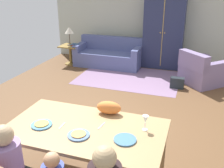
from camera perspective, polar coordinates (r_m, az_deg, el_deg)
ground_plane at (r=5.22m, az=2.61°, el=-5.28°), size 6.46×6.50×0.02m
back_wall at (r=7.94m, az=9.66°, el=14.23°), size 6.46×0.10×2.70m
dining_table at (r=3.14m, az=-5.89°, el=-10.60°), size 1.88×1.04×0.76m
plate_near_man at (r=3.24m, az=-15.32°, el=-8.70°), size 0.25×0.25×0.02m
pizza_near_man at (r=3.23m, az=-15.34°, el=-8.47°), size 0.17×0.17×0.01m
plate_near_child at (r=2.96m, az=-7.40°, el=-11.15°), size 0.25×0.25×0.02m
pizza_near_child at (r=2.95m, az=-7.41°, el=-10.91°), size 0.17×0.17×0.01m
plate_near_woman at (r=2.87m, az=2.90°, el=-12.21°), size 0.25×0.25×0.02m
wine_glass at (r=3.00m, az=7.40°, el=-7.87°), size 0.07×0.07×0.19m
fork at (r=3.18m, az=-11.02°, el=-9.02°), size 0.02×0.15×0.01m
knife at (r=3.12m, az=-2.31°, el=-9.20°), size 0.04×0.17×0.01m
cat at (r=3.35m, az=-0.69°, el=-5.26°), size 0.33×0.18×0.17m
area_rug at (r=6.78m, az=3.70°, el=1.43°), size 2.60×1.80×0.01m
couch at (r=7.71m, az=-0.70°, el=6.34°), size 1.93×0.86×0.82m
armchair at (r=6.64m, az=19.14°, el=2.64°), size 1.21×1.21×0.82m
armoire at (r=7.56m, az=11.44°, el=11.42°), size 1.10×0.59×2.10m
side_table at (r=7.90m, az=-9.19°, el=7.01°), size 0.56×0.56×0.58m
table_lamp at (r=7.76m, az=-9.48°, el=11.52°), size 0.26×0.26×0.54m
book_lower at (r=7.75m, az=-7.98°, el=8.45°), size 0.22×0.16×0.03m
book_upper at (r=7.80m, az=-8.13°, el=8.73°), size 0.22×0.16×0.03m
handbag at (r=6.27m, az=14.22°, el=0.26°), size 0.32×0.16×0.26m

